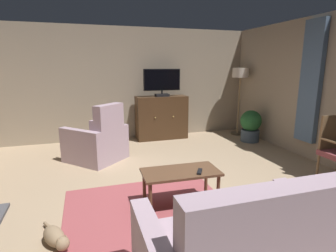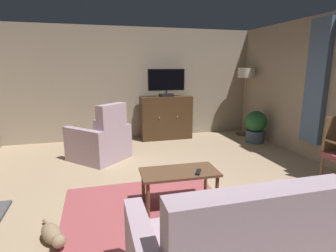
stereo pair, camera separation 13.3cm
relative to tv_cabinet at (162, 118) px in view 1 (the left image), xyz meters
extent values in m
cube|color=tan|center=(-0.70, -3.11, -0.51)|extent=(6.52, 7.41, 0.04)
cube|color=gray|center=(-0.70, 0.35, 0.82)|extent=(6.52, 0.10, 2.62)
cube|color=slate|center=(2.20, -2.19, 0.95)|extent=(0.10, 0.44, 2.20)
cube|color=#9E474C|center=(-1.08, -3.26, -0.49)|extent=(2.00, 1.74, 0.01)
cube|color=black|center=(0.00, 0.00, -0.46)|extent=(1.16, 0.38, 0.06)
cube|color=#422B19|center=(0.00, 0.00, 0.02)|extent=(1.22, 0.44, 1.03)
sphere|color=tan|center=(-0.22, -0.24, 0.07)|extent=(0.03, 0.03, 0.03)
sphere|color=tan|center=(0.22, -0.24, 0.07)|extent=(0.03, 0.03, 0.03)
cube|color=black|center=(0.00, -0.05, 0.57)|extent=(0.31, 0.20, 0.06)
cylinder|color=black|center=(0.00, -0.05, 0.64)|extent=(0.04, 0.04, 0.08)
cube|color=black|center=(0.00, -0.05, 0.92)|extent=(0.87, 0.05, 0.50)
cube|color=black|center=(0.00, -0.08, 0.92)|extent=(0.83, 0.01, 0.46)
cube|color=brown|center=(-0.68, -3.22, -0.04)|extent=(0.96, 0.50, 0.03)
cylinder|color=brown|center=(-0.25, -3.05, -0.27)|extent=(0.04, 0.04, 0.44)
cylinder|color=brown|center=(-1.09, -3.02, -0.27)|extent=(0.04, 0.04, 0.44)
cylinder|color=brown|center=(-0.26, -3.42, -0.27)|extent=(0.04, 0.04, 0.44)
cylinder|color=brown|center=(-1.11, -3.39, -0.27)|extent=(0.04, 0.04, 0.44)
cube|color=black|center=(-0.47, -3.33, -0.01)|extent=(0.13, 0.17, 0.02)
cube|color=#AD93A3|center=(-0.66, -4.87, 0.21)|extent=(1.26, 0.20, 0.57)
cube|color=#AD93A3|center=(0.05, -4.53, -0.17)|extent=(0.15, 0.88, 0.64)
cube|color=tan|center=(-0.80, -4.66, 0.04)|extent=(0.36, 0.12, 0.36)
cube|color=#AD93A3|center=(-1.61, -1.12, -0.27)|extent=(1.06, 1.07, 0.45)
cube|color=#AD93A3|center=(-1.36, -1.38, 0.27)|extent=(0.56, 0.54, 0.62)
cube|color=#AD93A3|center=(-1.87, -1.37, -0.17)|extent=(0.71, 0.75, 0.65)
cube|color=#AD93A3|center=(-1.34, -0.86, -0.17)|extent=(0.71, 0.75, 0.65)
cube|color=brown|center=(1.80, -3.09, 0.24)|extent=(0.42, 0.04, 0.56)
cylinder|color=brown|center=(1.60, -3.10, -0.29)|extent=(0.04, 0.04, 0.41)
cylinder|color=brown|center=(1.59, -3.32, 0.18)|extent=(0.04, 0.40, 0.03)
cylinder|color=#3D4C5B|center=(1.91, -0.88, -0.36)|extent=(0.42, 0.42, 0.27)
sphere|color=#235B2D|center=(1.91, -0.88, 0.00)|extent=(0.48, 0.48, 0.48)
ellipsoid|color=#937A5B|center=(-2.13, -3.56, -0.41)|extent=(0.30, 0.37, 0.17)
sphere|color=#937A5B|center=(-2.03, -3.75, -0.38)|extent=(0.13, 0.13, 0.13)
cone|color=#937A5B|center=(-2.00, -3.73, -0.32)|extent=(0.04, 0.04, 0.04)
cone|color=#937A5B|center=(-2.07, -3.76, -0.32)|extent=(0.04, 0.04, 0.04)
cylinder|color=#937A5B|center=(-2.21, -3.30, -0.44)|extent=(0.13, 0.22, 0.06)
cylinder|color=#4C4233|center=(1.98, -0.20, -0.47)|extent=(0.33, 0.33, 0.04)
cylinder|color=olive|center=(1.98, -0.20, 0.23)|extent=(0.03, 0.03, 1.45)
cylinder|color=beige|center=(1.98, -0.20, 1.08)|extent=(0.40, 0.40, 0.23)
camera|label=1|loc=(-1.76, -6.15, 1.23)|focal=28.85mm
camera|label=2|loc=(-1.63, -6.19, 1.23)|focal=28.85mm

